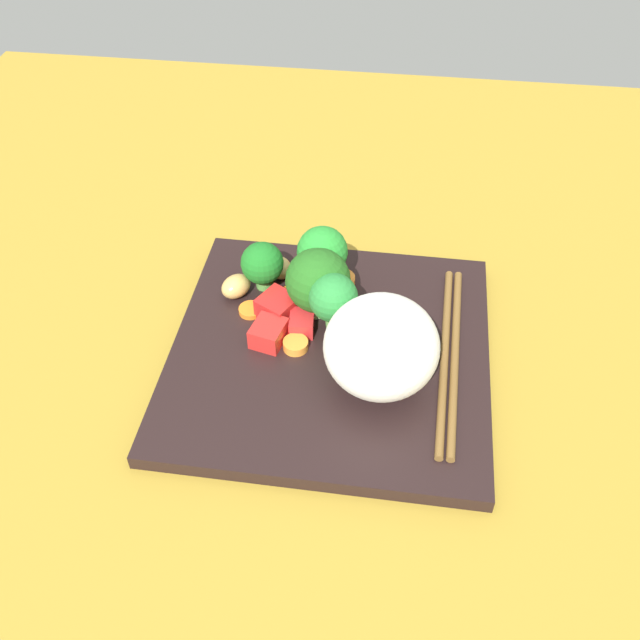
# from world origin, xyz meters

# --- Properties ---
(ground_plane) EXTENTS (1.10, 1.10, 0.02)m
(ground_plane) POSITION_xyz_m (0.00, 0.00, -0.01)
(ground_plane) COLOR olive
(square_plate) EXTENTS (0.27, 0.27, 0.01)m
(square_plate) POSITION_xyz_m (0.00, 0.00, 0.01)
(square_plate) COLOR black
(square_plate) RESTS_ON ground_plane
(rice_mound) EXTENTS (0.12, 0.12, 0.08)m
(rice_mound) POSITION_xyz_m (0.03, 0.04, 0.05)
(rice_mound) COLOR white
(rice_mound) RESTS_ON square_plate
(broccoli_floret_0) EXTENTS (0.04, 0.04, 0.05)m
(broccoli_floret_0) POSITION_xyz_m (-0.07, -0.07, 0.04)
(broccoli_floret_0) COLOR #63AD4A
(broccoli_floret_0) RESTS_ON square_plate
(broccoli_floret_1) EXTENTS (0.05, 0.05, 0.06)m
(broccoli_floret_1) POSITION_xyz_m (-0.08, -0.02, 0.05)
(broccoli_floret_1) COLOR #84BA51
(broccoli_floret_1) RESTS_ON square_plate
(broccoli_floret_2) EXTENTS (0.04, 0.04, 0.06)m
(broccoli_floret_2) POSITION_xyz_m (-0.02, -0.00, 0.05)
(broccoli_floret_2) COLOR #62A64D
(broccoli_floret_2) RESTS_ON square_plate
(broccoli_floret_3) EXTENTS (0.06, 0.06, 0.07)m
(broccoli_floret_3) POSITION_xyz_m (-0.04, -0.02, 0.05)
(broccoli_floret_3) COLOR #83B05F
(broccoli_floret_3) RESTS_ON square_plate
(carrot_slice_0) EXTENTS (0.02, 0.02, 0.01)m
(carrot_slice_0) POSITION_xyz_m (0.01, -0.03, 0.02)
(carrot_slice_0) COLOR orange
(carrot_slice_0) RESTS_ON square_plate
(carrot_slice_1) EXTENTS (0.03, 0.03, 0.00)m
(carrot_slice_1) POSITION_xyz_m (-0.03, -0.07, 0.02)
(carrot_slice_1) COLOR orange
(carrot_slice_1) RESTS_ON square_plate
(carrot_slice_2) EXTENTS (0.03, 0.03, 0.01)m
(carrot_slice_2) POSITION_xyz_m (-0.08, 0.00, 0.02)
(carrot_slice_2) COLOR orange
(carrot_slice_2) RESTS_ON square_plate
(carrot_slice_3) EXTENTS (0.03, 0.03, 0.01)m
(carrot_slice_3) POSITION_xyz_m (-0.05, -0.04, 0.02)
(carrot_slice_3) COLOR orange
(carrot_slice_3) RESTS_ON square_plate
(carrot_slice_4) EXTENTS (0.03, 0.03, 0.00)m
(carrot_slice_4) POSITION_xyz_m (-0.04, 0.02, 0.02)
(carrot_slice_4) COLOR orange
(carrot_slice_4) RESTS_ON square_plate
(pepper_chunk_0) EXTENTS (0.04, 0.04, 0.02)m
(pepper_chunk_0) POSITION_xyz_m (-0.03, -0.05, 0.02)
(pepper_chunk_0) COLOR red
(pepper_chunk_0) RESTS_ON square_plate
(pepper_chunk_1) EXTENTS (0.03, 0.03, 0.02)m
(pepper_chunk_1) POSITION_xyz_m (-0.00, -0.05, 0.02)
(pepper_chunk_1) COLOR red
(pepper_chunk_1) RESTS_ON square_plate
(pepper_chunk_2) EXTENTS (0.03, 0.02, 0.02)m
(pepper_chunk_2) POSITION_xyz_m (-0.02, -0.03, 0.02)
(pepper_chunk_2) COLOR red
(pepper_chunk_2) RESTS_ON square_plate
(pepper_chunk_3) EXTENTS (0.02, 0.02, 0.01)m
(pepper_chunk_3) POSITION_xyz_m (-0.10, -0.03, 0.02)
(pepper_chunk_3) COLOR red
(pepper_chunk_3) RESTS_ON square_plate
(pepper_chunk_4) EXTENTS (0.03, 0.03, 0.02)m
(pepper_chunk_4) POSITION_xyz_m (-0.06, -0.00, 0.02)
(pepper_chunk_4) COLOR red
(pepper_chunk_4) RESTS_ON square_plate
(chicken_piece_1) EXTENTS (0.04, 0.03, 0.02)m
(chicken_piece_1) POSITION_xyz_m (-0.05, -0.09, 0.02)
(chicken_piece_1) COLOR tan
(chicken_piece_1) RESTS_ON square_plate
(chicken_piece_2) EXTENTS (0.04, 0.03, 0.02)m
(chicken_piece_2) POSITION_xyz_m (-0.09, -0.06, 0.02)
(chicken_piece_2) COLOR #D8B260
(chicken_piece_2) RESTS_ON square_plate
(chopstick_pair) EXTENTS (0.21, 0.02, 0.01)m
(chopstick_pair) POSITION_xyz_m (-0.00, 0.10, 0.02)
(chopstick_pair) COLOR brown
(chopstick_pair) RESTS_ON square_plate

